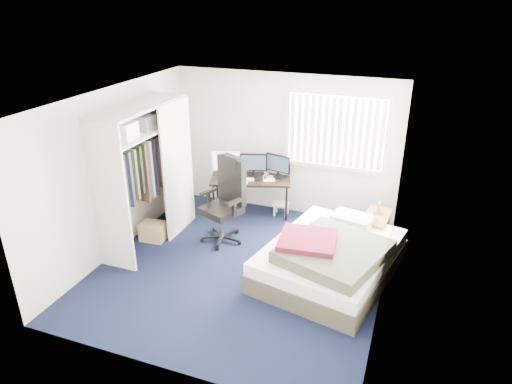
{
  "coord_description": "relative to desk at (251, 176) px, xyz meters",
  "views": [
    {
      "loc": [
        2.17,
        -5.26,
        3.75
      ],
      "look_at": [
        0.09,
        0.4,
        1.07
      ],
      "focal_mm": 32.0,
      "sensor_mm": 36.0,
      "label": 1
    }
  ],
  "objects": [
    {
      "name": "closet",
      "position": [
        -1.17,
        -1.49,
        0.62
      ],
      "size": [
        0.64,
        1.84,
        2.22
      ],
      "color": "beige",
      "rests_on": "ground"
    },
    {
      "name": "pine_box",
      "position": [
        -1.15,
        -1.47,
        -0.58
      ],
      "size": [
        0.41,
        0.32,
        0.29
      ],
      "primitive_type": "cube",
      "rotation": [
        0.0,
        0.0,
        0.07
      ],
      "color": "#A58752",
      "rests_on": "ground"
    },
    {
      "name": "bed",
      "position": [
        1.76,
        -1.5,
        -0.43
      ],
      "size": [
        2.02,
        2.43,
        0.7
      ],
      "color": "#40392E",
      "rests_on": "ground"
    },
    {
      "name": "ground",
      "position": [
        0.5,
        -1.76,
        -0.73
      ],
      "size": [
        4.2,
        4.2,
        0.0
      ],
      "primitive_type": "plane",
      "color": "black",
      "rests_on": "ground"
    },
    {
      "name": "office_chair",
      "position": [
        -0.05,
        -1.02,
        -0.19
      ],
      "size": [
        0.85,
        0.85,
        1.39
      ],
      "color": "black",
      "rests_on": "ground"
    },
    {
      "name": "room_shell",
      "position": [
        0.5,
        -1.76,
        0.78
      ],
      "size": [
        4.2,
        4.2,
        4.2
      ],
      "color": "silver",
      "rests_on": "ground"
    },
    {
      "name": "window_assembly",
      "position": [
        1.4,
        0.29,
        0.87
      ],
      "size": [
        1.72,
        0.09,
        1.32
      ],
      "color": "white",
      "rests_on": "ground"
    },
    {
      "name": "nightstand",
      "position": [
        2.25,
        -0.36,
        -0.29
      ],
      "size": [
        0.44,
        0.77,
        0.68
      ],
      "color": "brown",
      "rests_on": "ground"
    },
    {
      "name": "footstool",
      "position": [
        0.55,
        0.09,
        -0.55
      ],
      "size": [
        0.3,
        0.24,
        0.24
      ],
      "color": "white",
      "rests_on": "ground"
    },
    {
      "name": "desk",
      "position": [
        0.0,
        0.0,
        0.0
      ],
      "size": [
        1.53,
        1.04,
        1.15
      ],
      "color": "black",
      "rests_on": "ground"
    }
  ]
}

